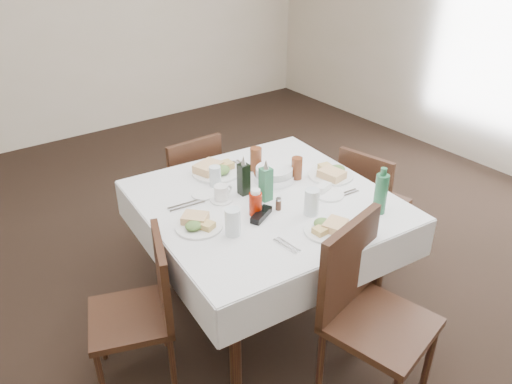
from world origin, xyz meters
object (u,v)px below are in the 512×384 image
dining_table (265,211)px  bread_basket (274,174)px  water_w (233,222)px  oil_cruet_green (266,183)px  water_n (215,176)px  chair_south (365,303)px  coffee_mug (222,194)px  water_s (312,202)px  oil_cruet_dark (244,178)px  ketchup_bottle (255,203)px  chair_north (190,184)px  chair_east (369,198)px  chair_west (145,303)px  green_bottle (381,193)px  water_e (296,169)px

dining_table → bread_basket: bread_basket is taller
water_w → oil_cruet_green: bearing=27.9°
water_n → bread_basket: (0.32, -0.14, -0.02)m
chair_south → coffee_mug: 0.95m
dining_table → water_s: water_s is taller
chair_south → water_n: chair_south is taller
bread_basket → oil_cruet_dark: 0.25m
water_w → ketchup_bottle: size_ratio=0.97×
oil_cruet_dark → oil_cruet_green: (0.06, -0.12, 0.00)m
chair_north → chair_east: size_ratio=1.04×
oil_cruet_dark → water_s: bearing=-67.3°
chair_west → oil_cruet_dark: oil_cruet_dark is taller
oil_cruet_dark → ketchup_bottle: bearing=-109.5°
chair_north → chair_south: chair_south is taller
bread_basket → water_w: bearing=-147.1°
chair_west → green_bottle: size_ratio=3.21×
chair_east → bread_basket: 0.79m
chair_north → bread_basket: chair_north is taller
chair_east → water_n: bearing=164.3°
chair_north → chair_south: bearing=-88.7°
water_n → bread_basket: size_ratio=0.51×
chair_west → bread_basket: bread_basket is taller
chair_north → chair_west: bearing=-129.7°
chair_east → chair_west: chair_west is taller
dining_table → green_bottle: 0.65m
chair_north → bread_basket: (0.19, -0.71, 0.31)m
water_e → bread_basket: water_e is taller
water_s → chair_east: bearing=19.2°
water_e → water_w: size_ratio=0.80×
chair_east → green_bottle: size_ratio=3.17×
water_e → green_bottle: size_ratio=0.44×
oil_cruet_dark → green_bottle: bearing=-51.4°
dining_table → ketchup_bottle: ketchup_bottle is taller
oil_cruet_dark → water_n: bearing=114.7°
chair_west → oil_cruet_dark: 0.85m
water_w → green_bottle: bearing=-20.6°
bread_basket → coffee_mug: (-0.38, -0.02, 0.00)m
bread_basket → ketchup_bottle: ketchup_bottle is taller
coffee_mug → oil_cruet_dark: bearing=-3.7°
water_w → ketchup_bottle: bearing=23.3°
chair_north → green_bottle: size_ratio=3.29×
ketchup_bottle → bread_basket: bearing=38.2°
chair_south → coffee_mug: size_ratio=6.84×
water_n → ketchup_bottle: bearing=-89.6°
chair_east → water_w: 1.29m
water_w → bread_basket: size_ratio=0.59×
chair_south → coffee_mug: chair_south is taller
chair_east → water_e: water_e is taller
chair_south → water_n: bearing=98.8°
chair_south → oil_cruet_green: (-0.02, 0.75, 0.33)m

